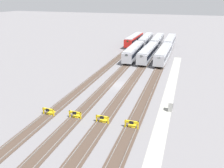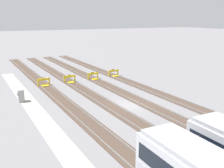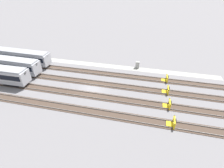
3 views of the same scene
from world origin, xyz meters
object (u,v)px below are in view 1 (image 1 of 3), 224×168
object	(u,v)px
subway_car_back_row_leftmost	(146,40)
bumper_stop_far_inner_track	(49,112)
electrical_cabinet	(171,107)
bumper_stop_near_inner_track	(103,119)
subway_car_front_row_left_inner	(170,42)
subway_car_back_row_centre	(164,54)
subway_car_front_row_centre	(157,41)
subway_car_front_row_right_inner	(134,51)
subway_car_front_row_leftmost	(148,52)
bumper_stop_nearest_track	(132,124)
bumper_stop_middle_track	(76,115)
subway_car_front_row_rightmost	(134,40)

from	to	relation	value
subway_car_back_row_leftmost	bumper_stop_far_inner_track	xyz separation A→B (m)	(-56.40, 4.42, -1.53)
electrical_cabinet	bumper_stop_near_inner_track	bearing A→B (deg)	126.36
bumper_stop_far_inner_track	subway_car_back_row_leftmost	bearing A→B (deg)	-4.48
bumper_stop_far_inner_track	electrical_cabinet	bearing A→B (deg)	-67.70
subway_car_back_row_leftmost	subway_car_front_row_left_inner	bearing A→B (deg)	-90.91
subway_car_back_row_centre	subway_car_front_row_centre	bearing A→B (deg)	13.06
subway_car_back_row_leftmost	subway_car_front_row_right_inner	bearing A→B (deg)	-179.97
subway_car_front_row_centre	electrical_cabinet	xyz separation A→B (m)	(-49.23, -9.15, -1.24)
subway_car_front_row_leftmost	bumper_stop_nearest_track	distance (m)	37.07
electrical_cabinet	bumper_stop_middle_track	bearing A→B (deg)	116.87
bumper_stop_nearest_track	electrical_cabinet	xyz separation A→B (m)	(6.65, -4.73, 0.29)
bumper_stop_near_inner_track	bumper_stop_middle_track	size ratio (longest dim) A/B	1.00
subway_car_front_row_left_inner	subway_car_front_row_centre	distance (m)	4.49
subway_car_front_row_right_inner	bumper_stop_far_inner_track	bearing A→B (deg)	173.25
subway_car_back_row_leftmost	bumper_stop_middle_track	bearing A→B (deg)	179.95
bumper_stop_nearest_track	bumper_stop_middle_track	xyz separation A→B (m)	(-0.19, 8.76, 0.00)
subway_car_back_row_leftmost	subway_car_back_row_centre	world-z (taller)	same
subway_car_front_row_rightmost	bumper_stop_nearest_track	distance (m)	57.07
subway_car_front_row_left_inner	subway_car_front_row_rightmost	size ratio (longest dim) A/B	1.00
subway_car_front_row_right_inner	bumper_stop_near_inner_track	world-z (taller)	subway_car_front_row_right_inner
subway_car_front_row_right_inner	subway_car_back_row_centre	bearing A→B (deg)	-90.00
subway_car_front_row_left_inner	subway_car_back_row_leftmost	world-z (taller)	same
bumper_stop_nearest_track	bumper_stop_middle_track	size ratio (longest dim) A/B	1.00
bumper_stop_far_inner_track	subway_car_front_row_right_inner	bearing A→B (deg)	-6.75
subway_car_front_row_rightmost	bumper_stop_far_inner_track	world-z (taller)	subway_car_front_row_rightmost
subway_car_front_row_centre	subway_car_front_row_rightmost	world-z (taller)	same
subway_car_front_row_left_inner	bumper_stop_middle_track	size ratio (longest dim) A/B	8.99
subway_car_front_row_left_inner	bumper_stop_middle_track	distance (m)	56.48
subway_car_front_row_leftmost	electrical_cabinet	world-z (taller)	subway_car_front_row_leftmost
bumper_stop_nearest_track	subway_car_front_row_centre	bearing A→B (deg)	4.51
subway_car_front_row_right_inner	bumper_stop_far_inner_track	xyz separation A→B (m)	(-37.46, 4.43, -1.53)
bumper_stop_nearest_track	bumper_stop_far_inner_track	world-z (taller)	same
subway_car_front_row_leftmost	electrical_cabinet	distance (m)	31.51
subway_car_front_row_rightmost	bumper_stop_middle_track	distance (m)	55.90
electrical_cabinet	subway_car_back_row_leftmost	bearing A→B (deg)	15.33
subway_car_front_row_left_inner	bumper_stop_near_inner_track	distance (m)	55.83
subway_car_front_row_rightmost	subway_car_back_row_leftmost	distance (m)	4.41
subway_car_front_row_right_inner	bumper_stop_near_inner_track	distance (m)	37.12
subway_car_back_row_centre	bumper_stop_far_inner_track	distance (m)	39.74
subway_car_front_row_left_inner	bumper_stop_nearest_track	distance (m)	55.60
subway_car_front_row_leftmost	bumper_stop_nearest_track	size ratio (longest dim) A/B	8.99
bumper_stop_far_inner_track	electrical_cabinet	size ratio (longest dim) A/B	1.25
subway_car_back_row_centre	bumper_stop_far_inner_track	bearing A→B (deg)	160.65
subway_car_front_row_rightmost	bumper_stop_near_inner_track	size ratio (longest dim) A/B	9.02
subway_car_front_row_left_inner	bumper_stop_nearest_track	world-z (taller)	subway_car_front_row_left_inner
subway_car_front_row_rightmost	bumper_stop_near_inner_track	world-z (taller)	subway_car_front_row_rightmost
bumper_stop_near_inner_track	electrical_cabinet	size ratio (longest dim) A/B	1.25
subway_car_front_row_leftmost	subway_car_front_row_right_inner	xyz separation A→B (m)	(0.00, 4.31, 0.00)
subway_car_front_row_leftmost	bumper_stop_near_inner_track	xyz separation A→B (m)	(-36.84, -0.02, -1.53)
subway_car_front_row_centre	subway_car_back_row_centre	bearing A→B (deg)	-166.94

